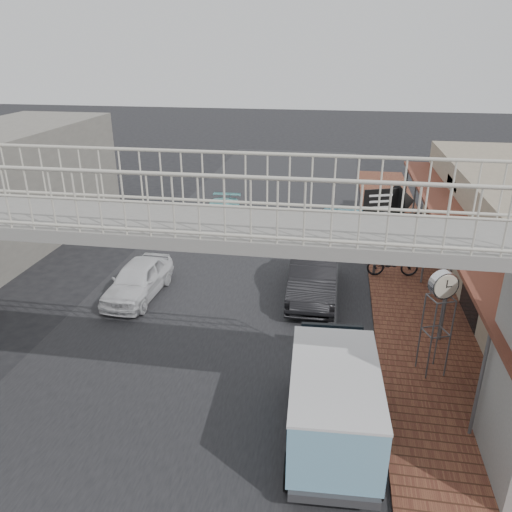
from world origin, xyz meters
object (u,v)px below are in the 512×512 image
(angkot_far, at_px, (219,215))
(motorcycle_near, at_px, (393,263))
(white_hatchback, at_px, (138,280))
(arrow_sign, at_px, (403,202))
(angkot_van, at_px, (334,394))
(motorcycle_far, at_px, (408,221))
(dark_sedan, at_px, (313,275))
(street_clock, at_px, (443,290))
(angkot_curb, at_px, (348,221))

(angkot_far, distance_m, motorcycle_near, 9.20)
(white_hatchback, xyz_separation_m, angkot_far, (1.12, 7.70, -0.03))
(motorcycle_near, bearing_deg, arrow_sign, -28.48)
(angkot_van, height_order, motorcycle_far, angkot_van)
(motorcycle_far, bearing_deg, dark_sedan, 131.32)
(angkot_far, bearing_deg, white_hatchback, -98.77)
(white_hatchback, bearing_deg, angkot_far, 84.30)
(motorcycle_near, bearing_deg, dark_sedan, 116.07)
(street_clock, relative_size, arrow_sign, 0.86)
(dark_sedan, distance_m, motorcycle_far, 8.08)
(angkot_far, height_order, motorcycle_far, motorcycle_far)
(dark_sedan, bearing_deg, angkot_van, -84.04)
(street_clock, bearing_deg, dark_sedan, 107.57)
(white_hatchback, distance_m, motorcycle_far, 12.99)
(dark_sedan, xyz_separation_m, motorcycle_near, (2.93, 1.91, -0.15))
(angkot_far, bearing_deg, motorcycle_near, -31.14)
(motorcycle_near, height_order, arrow_sign, arrow_sign)
(angkot_curb, xyz_separation_m, arrow_sign, (1.81, -4.37, 2.28))
(motorcycle_far, bearing_deg, street_clock, 158.23)
(dark_sedan, xyz_separation_m, angkot_curb, (1.27, 6.68, -0.13))
(motorcycle_near, bearing_deg, white_hatchback, 101.49)
(white_hatchback, bearing_deg, angkot_van, -38.62)
(dark_sedan, relative_size, angkot_far, 1.11)
(angkot_far, xyz_separation_m, arrow_sign, (8.07, -4.28, 2.31))
(angkot_far, xyz_separation_m, angkot_van, (5.83, -13.79, 0.70))
(white_hatchback, height_order, street_clock, street_clock)
(white_hatchback, bearing_deg, dark_sedan, 12.91)
(angkot_van, relative_size, motorcycle_near, 2.20)
(angkot_van, bearing_deg, dark_sedan, 93.89)
(dark_sedan, relative_size, arrow_sign, 1.33)
(dark_sedan, relative_size, angkot_van, 1.08)
(white_hatchback, bearing_deg, arrow_sign, 22.99)
(angkot_curb, xyz_separation_m, angkot_van, (-0.43, -13.87, 0.67))
(dark_sedan, height_order, street_clock, street_clock)
(motorcycle_near, bearing_deg, street_clock, 177.72)
(motorcycle_near, relative_size, street_clock, 0.65)
(angkot_van, bearing_deg, motorcycle_near, 74.30)
(arrow_sign, bearing_deg, angkot_van, -123.36)
(white_hatchback, relative_size, angkot_far, 0.90)
(angkot_curb, bearing_deg, street_clock, 93.54)
(dark_sedan, distance_m, angkot_van, 7.26)
(angkot_far, height_order, motorcycle_near, angkot_far)
(dark_sedan, xyz_separation_m, motorcycle_far, (4.04, 7.00, -0.09))
(dark_sedan, xyz_separation_m, angkot_far, (-4.98, 6.59, -0.16))
(dark_sedan, xyz_separation_m, street_clock, (3.43, -4.23, 1.82))
(angkot_curb, relative_size, arrow_sign, 1.31)
(angkot_van, xyz_separation_m, motorcycle_near, (2.09, 9.10, -0.69))
(angkot_van, relative_size, arrow_sign, 1.23)
(dark_sedan, distance_m, arrow_sign, 4.41)
(angkot_far, relative_size, arrow_sign, 1.20)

